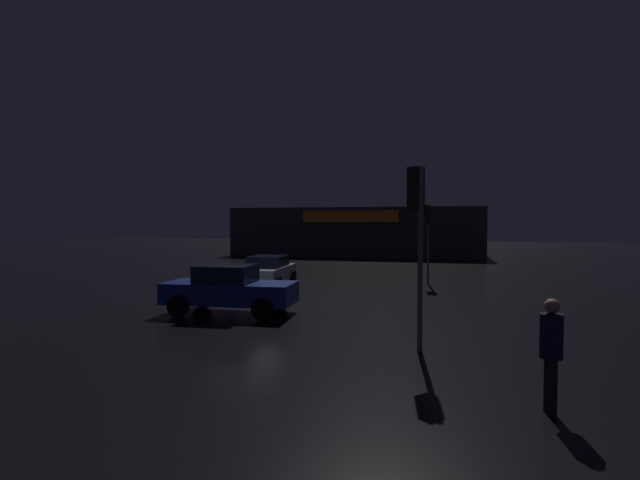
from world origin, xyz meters
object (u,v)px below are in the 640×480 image
object	(u,v)px
store_building	(358,231)
traffic_signal_cross_left	(417,214)
car_far	(268,270)
pedestrian	(551,346)
car_near	(229,289)
traffic_signal_opposite	(426,223)

from	to	relation	value
store_building	traffic_signal_cross_left	bearing A→B (deg)	-78.08
traffic_signal_cross_left	car_far	distance (m)	12.34
traffic_signal_cross_left	pedestrian	xyz separation A→B (m)	(2.20, -3.24, -2.10)
car_near	pedestrian	distance (m)	10.42
store_building	traffic_signal_cross_left	world-z (taller)	store_building
traffic_signal_opposite	car_far	size ratio (longest dim) A/B	0.93
pedestrian	traffic_signal_opposite	bearing A→B (deg)	98.55
store_building	car_far	distance (m)	22.43
store_building	traffic_signal_cross_left	xyz separation A→B (m)	(6.77, -32.07, 1.03)
car_far	store_building	bearing A→B (deg)	88.79
pedestrian	traffic_signal_cross_left	bearing A→B (deg)	124.18
car_far	pedestrian	world-z (taller)	pedestrian
store_building	car_near	world-z (taller)	store_building
traffic_signal_cross_left	traffic_signal_opposite	bearing A→B (deg)	90.55
store_building	car_near	size ratio (longest dim) A/B	5.09
store_building	pedestrian	distance (m)	36.45
traffic_signal_opposite	car_far	bearing A→B (deg)	-160.80
car_near	pedestrian	world-z (taller)	pedestrian
traffic_signal_opposite	traffic_signal_cross_left	size ratio (longest dim) A/B	0.90
traffic_signal_cross_left	car_near	size ratio (longest dim) A/B	0.99
car_near	car_far	world-z (taller)	car_near
traffic_signal_opposite	car_near	size ratio (longest dim) A/B	0.88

